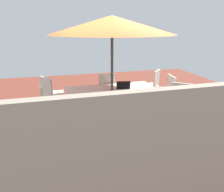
% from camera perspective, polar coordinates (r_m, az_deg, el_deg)
% --- Properties ---
extents(ground_plane, '(10.00, 10.00, 0.02)m').
position_cam_1_polar(ground_plane, '(4.83, 0.00, -6.69)').
color(ground_plane, brown).
extents(back_fence, '(9.50, 0.08, 1.74)m').
position_cam_1_polar(back_fence, '(1.98, 25.18, -21.64)').
color(back_fence, tan).
rests_on(back_fence, ground_plane).
extents(hedge_row, '(6.30, 0.77, 1.05)m').
position_cam_1_polar(hedge_row, '(2.61, 14.38, -18.68)').
color(hedge_row, '#1E4C23').
rests_on(hedge_row, ground_plane).
extents(dining_table, '(2.11, 1.10, 0.73)m').
position_cam_1_polar(dining_table, '(4.56, 0.00, 1.20)').
color(dining_table, white).
rests_on(dining_table, ground_plane).
extents(patio_umbrella, '(2.65, 2.65, 2.34)m').
position_cam_1_polar(patio_umbrella, '(4.34, 0.00, 19.78)').
color(patio_umbrella, '#4C4C4C').
rests_on(patio_umbrella, ground_plane).
extents(chair_southeast, '(0.58, 0.58, 0.98)m').
position_cam_1_polar(chair_southeast, '(5.16, -16.97, 0.92)').
color(chair_southeast, beige).
rests_on(chair_southeast, ground_plane).
extents(chair_southwest, '(0.59, 0.59, 0.98)m').
position_cam_1_polar(chair_southwest, '(5.76, 11.31, 3.30)').
color(chair_southwest, beige).
rests_on(chair_southwest, ground_plane).
extents(chair_northwest, '(0.58, 0.59, 0.98)m').
position_cam_1_polar(chair_northwest, '(4.45, 18.91, -2.21)').
color(chair_northwest, beige).
rests_on(chair_northwest, ground_plane).
extents(chair_west, '(0.49, 0.48, 0.98)m').
position_cam_1_polar(chair_west, '(5.14, 15.02, 1.03)').
color(chair_west, beige).
rests_on(chair_west, ground_plane).
extents(chair_south, '(0.46, 0.47, 0.98)m').
position_cam_1_polar(chair_south, '(5.30, -1.78, 2.27)').
color(chair_south, beige).
rests_on(chair_south, ground_plane).
extents(chair_east, '(0.49, 0.48, 0.98)m').
position_cam_1_polar(chair_east, '(4.43, -17.58, -2.16)').
color(chair_east, beige).
rests_on(chair_east, ground_plane).
extents(laptop, '(0.36, 0.30, 0.21)m').
position_cam_1_polar(laptop, '(4.62, 3.22, 2.59)').
color(laptop, '#B7B7BC').
rests_on(laptop, dining_table).
extents(cup, '(0.06, 0.06, 0.08)m').
position_cam_1_polar(cup, '(4.60, -2.75, 2.47)').
color(cup, white).
rests_on(cup, dining_table).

